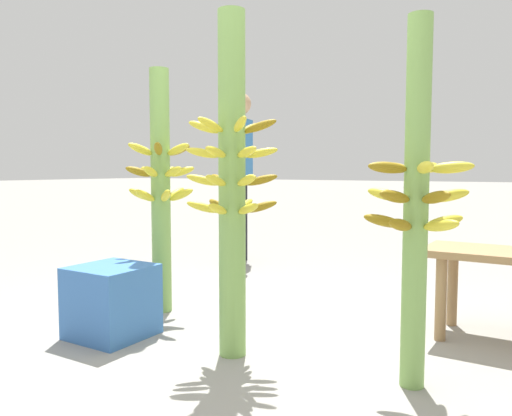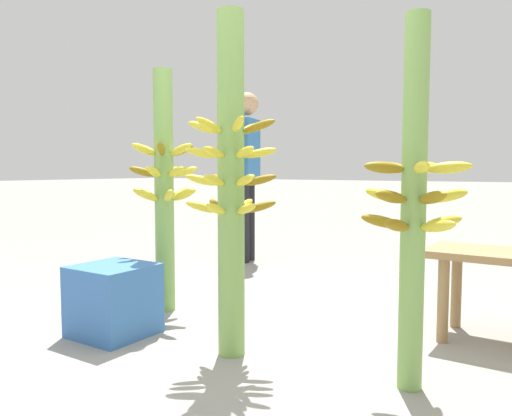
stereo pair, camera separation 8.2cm
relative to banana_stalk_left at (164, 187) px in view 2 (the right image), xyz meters
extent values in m
plane|color=gray|center=(0.87, -0.53, -0.83)|extent=(80.00, 80.00, 0.00)
cylinder|color=#7AA851|center=(0.00, 0.00, -0.03)|extent=(0.13, 0.13, 1.60)
ellipsoid|color=gold|center=(-0.05, -0.13, 0.25)|extent=(0.11, 0.18, 0.11)
ellipsoid|color=olive|center=(0.08, -0.11, 0.25)|extent=(0.15, 0.17, 0.11)
ellipsoid|color=gold|center=(0.14, 0.02, 0.25)|extent=(0.18, 0.07, 0.11)
ellipsoid|color=olive|center=(0.05, 0.13, 0.25)|extent=(0.11, 0.18, 0.11)
ellipsoid|color=gold|center=(-0.08, 0.11, 0.25)|extent=(0.15, 0.17, 0.11)
ellipsoid|color=gold|center=(-0.14, -0.02, 0.25)|extent=(0.18, 0.07, 0.11)
ellipsoid|color=olive|center=(-0.10, -0.10, 0.10)|extent=(0.16, 0.16, 0.10)
ellipsoid|color=gold|center=(0.04, -0.13, 0.10)|extent=(0.10, 0.18, 0.10)
ellipsoid|color=gold|center=(0.14, -0.03, 0.10)|extent=(0.18, 0.09, 0.10)
ellipsoid|color=gold|center=(0.10, 0.10, 0.10)|extent=(0.16, 0.16, 0.10)
ellipsoid|color=gold|center=(-0.04, 0.13, 0.10)|extent=(0.10, 0.18, 0.10)
ellipsoid|color=gold|center=(-0.14, 0.03, 0.10)|extent=(0.18, 0.09, 0.10)
ellipsoid|color=gold|center=(-0.01, -0.14, -0.05)|extent=(0.06, 0.18, 0.11)
ellipsoid|color=gold|center=(0.11, -0.08, -0.05)|extent=(0.17, 0.14, 0.11)
ellipsoid|color=gold|center=(0.12, 0.06, -0.05)|extent=(0.18, 0.12, 0.11)
ellipsoid|color=gold|center=(0.01, 0.14, -0.05)|extent=(0.06, 0.18, 0.11)
ellipsoid|color=gold|center=(-0.11, 0.08, -0.05)|extent=(0.17, 0.14, 0.11)
ellipsoid|color=gold|center=(-0.12, -0.06, -0.05)|extent=(0.18, 0.12, 0.11)
cylinder|color=#7AA851|center=(0.85, -0.41, 0.03)|extent=(0.14, 0.14, 1.72)
ellipsoid|color=gold|center=(0.96, -0.50, 0.33)|extent=(0.16, 0.14, 0.09)
ellipsoid|color=olive|center=(0.99, -0.36, 0.33)|extent=(0.18, 0.10, 0.09)
ellipsoid|color=olive|center=(0.88, -0.27, 0.33)|extent=(0.07, 0.18, 0.09)
ellipsoid|color=gold|center=(0.74, -0.32, 0.33)|extent=(0.16, 0.14, 0.09)
ellipsoid|color=gold|center=(0.71, -0.46, 0.33)|extent=(0.18, 0.10, 0.09)
ellipsoid|color=gold|center=(0.82, -0.55, 0.33)|extent=(0.07, 0.18, 0.09)
ellipsoid|color=gold|center=(0.73, -0.49, 0.20)|extent=(0.17, 0.13, 0.07)
ellipsoid|color=gold|center=(0.86, -0.56, 0.20)|extent=(0.05, 0.18, 0.07)
ellipsoid|color=gold|center=(0.98, -0.48, 0.20)|extent=(0.17, 0.12, 0.07)
ellipsoid|color=gold|center=(0.97, -0.33, 0.20)|extent=(0.17, 0.13, 0.07)
ellipsoid|color=gold|center=(0.84, -0.27, 0.20)|extent=(0.05, 0.18, 0.07)
ellipsoid|color=olive|center=(0.72, -0.34, 0.20)|extent=(0.17, 0.12, 0.07)
ellipsoid|color=gold|center=(0.84, -0.27, 0.06)|extent=(0.05, 0.18, 0.08)
ellipsoid|color=olive|center=(0.72, -0.34, 0.06)|extent=(0.17, 0.12, 0.08)
ellipsoid|color=gold|center=(0.73, -0.49, 0.06)|extent=(0.17, 0.13, 0.08)
ellipsoid|color=gold|center=(0.86, -0.56, 0.06)|extent=(0.05, 0.18, 0.08)
ellipsoid|color=gold|center=(0.98, -0.48, 0.06)|extent=(0.17, 0.12, 0.08)
ellipsoid|color=olive|center=(0.97, -0.33, 0.06)|extent=(0.17, 0.13, 0.08)
ellipsoid|color=olive|center=(0.72, -0.35, -0.07)|extent=(0.18, 0.11, 0.08)
ellipsoid|color=gold|center=(0.73, -0.50, -0.07)|extent=(0.16, 0.13, 0.08)
ellipsoid|color=gold|center=(0.87, -0.56, -0.07)|extent=(0.06, 0.18, 0.08)
ellipsoid|color=gold|center=(0.98, -0.47, -0.07)|extent=(0.18, 0.11, 0.08)
ellipsoid|color=olive|center=(0.97, -0.33, -0.07)|extent=(0.16, 0.13, 0.08)
ellipsoid|color=gold|center=(0.83, -0.27, -0.07)|extent=(0.06, 0.18, 0.08)
cylinder|color=#7AA851|center=(1.73, -0.31, -0.04)|extent=(0.10, 0.10, 1.59)
ellipsoid|color=gold|center=(1.75, -0.17, 0.12)|extent=(0.08, 0.19, 0.06)
ellipsoid|color=olive|center=(1.61, -0.25, 0.12)|extent=(0.18, 0.13, 0.06)
ellipsoid|color=olive|center=(1.63, -0.41, 0.12)|extent=(0.16, 0.16, 0.06)
ellipsoid|color=gold|center=(1.79, -0.43, 0.12)|extent=(0.13, 0.18, 0.06)
ellipsoid|color=gold|center=(1.87, -0.29, 0.12)|extent=(0.19, 0.08, 0.06)
ellipsoid|color=gold|center=(1.70, -0.18, 0.00)|extent=(0.08, 0.19, 0.08)
ellipsoid|color=gold|center=(1.60, -0.29, 0.00)|extent=(0.19, 0.07, 0.08)
ellipsoid|color=olive|center=(1.67, -0.43, 0.00)|extent=(0.12, 0.19, 0.08)
ellipsoid|color=olive|center=(1.83, -0.40, 0.00)|extent=(0.17, 0.16, 0.08)
ellipsoid|color=gold|center=(1.85, -0.24, 0.00)|extent=(0.18, 0.13, 0.08)
ellipsoid|color=gold|center=(1.68, -0.19, -0.11)|extent=(0.12, 0.19, 0.08)
ellipsoid|color=olive|center=(1.60, -0.32, -0.11)|extent=(0.19, 0.07, 0.08)
ellipsoid|color=olive|center=(1.70, -0.44, -0.11)|extent=(0.08, 0.19, 0.08)
ellipsoid|color=gold|center=(1.85, -0.38, -0.11)|extent=(0.18, 0.13, 0.08)
ellipsoid|color=gold|center=(1.83, -0.22, -0.11)|extent=(0.17, 0.16, 0.08)
cylinder|color=black|center=(-0.57, 1.87, -0.40)|extent=(0.12, 0.12, 0.85)
cylinder|color=black|center=(-0.53, 1.71, -0.40)|extent=(0.12, 0.12, 0.85)
cube|color=#3372B2|center=(-0.55, 1.79, 0.33)|extent=(0.25, 0.40, 0.61)
cylinder|color=tan|center=(-0.61, 2.01, 0.34)|extent=(0.11, 0.11, 0.57)
cylinder|color=tan|center=(-0.49, 1.57, 0.34)|extent=(0.11, 0.11, 0.57)
sphere|color=tan|center=(-0.55, 1.79, 0.78)|extent=(0.23, 0.23, 0.23)
cylinder|color=#99754C|center=(1.72, 0.69, -0.60)|extent=(0.06, 0.06, 0.47)
cylinder|color=#99754C|center=(1.71, 0.37, -0.60)|extent=(0.06, 0.06, 0.47)
cube|color=#386BB2|center=(0.11, -0.54, -0.63)|extent=(0.40, 0.40, 0.40)
camera|label=1|loc=(2.26, -2.48, 0.12)|focal=35.00mm
camera|label=2|loc=(2.32, -2.43, 0.12)|focal=35.00mm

